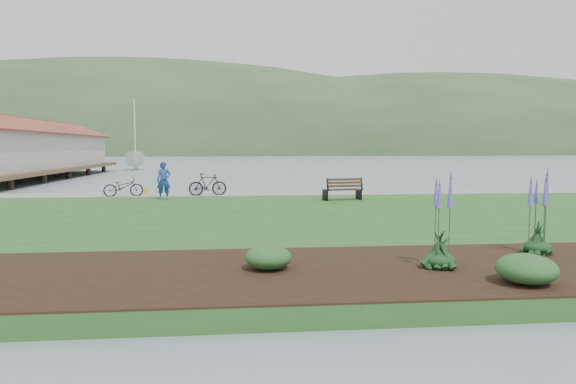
# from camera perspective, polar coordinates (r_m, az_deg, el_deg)

# --- Properties ---
(ground) EXTENTS (600.00, 600.00, 0.00)m
(ground) POSITION_cam_1_polar(r_m,az_deg,el_deg) (19.88, -1.45, -3.18)
(ground) COLOR slate
(ground) RESTS_ON ground
(lawn) EXTENTS (34.00, 20.00, 0.40)m
(lawn) POSITION_cam_1_polar(r_m,az_deg,el_deg) (17.88, -0.99, -3.46)
(lawn) COLOR #20501C
(lawn) RESTS_ON ground
(shoreline_path) EXTENTS (34.00, 2.20, 0.03)m
(shoreline_path) POSITION_cam_1_polar(r_m,az_deg,el_deg) (26.67, -2.52, -0.19)
(shoreline_path) COLOR gray
(shoreline_path) RESTS_ON lawn
(garden_bed) EXTENTS (24.00, 4.40, 0.04)m
(garden_bed) POSITION_cam_1_polar(r_m,az_deg,el_deg) (11.04, 18.33, -7.90)
(garden_bed) COLOR black
(garden_bed) RESTS_ON lawn
(far_hillside) EXTENTS (580.00, 80.00, 38.00)m
(far_hillside) POSITION_cam_1_polar(r_m,az_deg,el_deg) (190.85, 0.85, 4.19)
(far_hillside) COLOR #2F4B2A
(far_hillside) RESTS_ON ground
(pier_pavilion) EXTENTS (8.00, 36.00, 5.40)m
(pier_pavilion) POSITION_cam_1_polar(r_m,az_deg,el_deg) (50.67, -27.19, 4.26)
(pier_pavilion) COLOR #4C3826
(pier_pavilion) RESTS_ON ground
(park_bench) EXTENTS (1.82, 1.01, 1.07)m
(park_bench) POSITION_cam_1_polar(r_m,az_deg,el_deg) (23.61, 6.14, 0.36)
(park_bench) COLOR #2F1F12
(park_bench) RESTS_ON lawn
(person) EXTENTS (0.81, 0.60, 2.07)m
(person) POSITION_cam_1_polar(r_m,az_deg,el_deg) (24.37, -13.65, 1.59)
(person) COLOR navy
(person) RESTS_ON lawn
(bicycle_a) EXTENTS (1.03, 1.98, 0.99)m
(bicycle_a) POSITION_cam_1_polar(r_m,az_deg,el_deg) (26.42, -17.84, 0.57)
(bicycle_a) COLOR black
(bicycle_a) RESTS_ON lawn
(bicycle_b) EXTENTS (0.87, 1.95, 1.13)m
(bicycle_b) POSITION_cam_1_polar(r_m,az_deg,el_deg) (25.91, -8.92, 0.83)
(bicycle_b) COLOR black
(bicycle_b) RESTS_ON lawn
(sailboat) EXTENTS (11.53, 11.70, 27.59)m
(sailboat) POSITION_cam_1_polar(r_m,az_deg,el_deg) (66.26, -16.54, 2.38)
(sailboat) COLOR silver
(sailboat) RESTS_ON ground
(pannier) EXTENTS (0.22, 0.33, 0.34)m
(pannier) POSITION_cam_1_polar(r_m,az_deg,el_deg) (27.10, -15.58, 0.04)
(pannier) COLOR #BCC016
(pannier) RESTS_ON lawn
(echium_0) EXTENTS (0.62, 0.62, 2.02)m
(echium_0) POSITION_cam_1_polar(r_m,az_deg,el_deg) (10.64, 16.58, -4.08)
(echium_0) COLOR #123216
(echium_0) RESTS_ON garden_bed
(echium_1) EXTENTS (0.62, 0.62, 2.05)m
(echium_1) POSITION_cam_1_polar(r_m,az_deg,el_deg) (12.82, 26.06, -2.55)
(echium_1) COLOR #123216
(echium_1) RESTS_ON garden_bed
(shrub_0) EXTENTS (0.93, 0.93, 0.46)m
(shrub_0) POSITION_cam_1_polar(r_m,az_deg,el_deg) (10.19, -2.21, -7.27)
(shrub_0) COLOR #1E4C21
(shrub_0) RESTS_ON garden_bed
(shrub_1) EXTENTS (1.05, 1.05, 0.53)m
(shrub_1) POSITION_cam_1_polar(r_m,az_deg,el_deg) (10.05, 24.96, -7.74)
(shrub_1) COLOR #1E4C21
(shrub_1) RESTS_ON garden_bed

